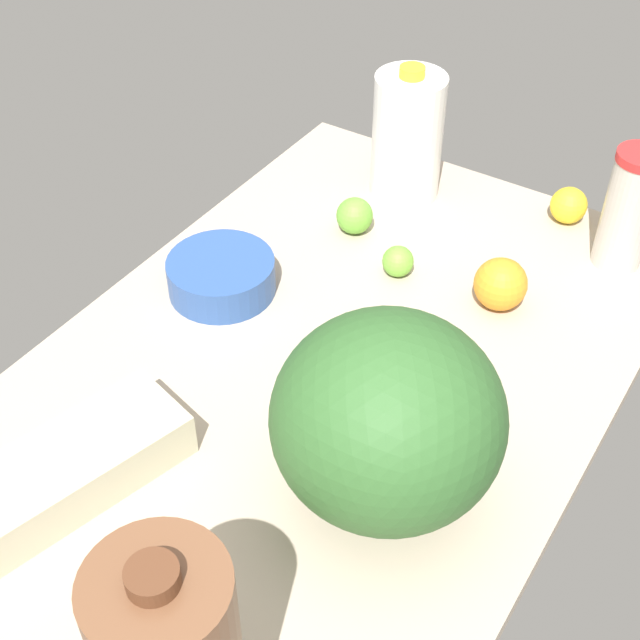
{
  "coord_description": "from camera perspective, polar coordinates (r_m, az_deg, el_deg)",
  "views": [
    {
      "loc": [
        -75.16,
        -48.33,
        93.04
      ],
      "look_at": [
        0.0,
        0.0,
        13.0
      ],
      "focal_mm": 50.0,
      "sensor_mm": 36.0,
      "label": 1
    }
  ],
  "objects": [
    {
      "name": "mixing_bowl",
      "position": [
        1.39,
        -6.33,
        2.83
      ],
      "size": [
        16.81,
        16.81,
        5.71
      ],
      "primitive_type": "cylinder",
      "color": "#2D5093",
      "rests_on": "countertop"
    },
    {
      "name": "watermelon",
      "position": [
        1.04,
        4.35,
        -6.37
      ],
      "size": [
        27.68,
        27.68,
        25.49
      ],
      "primitive_type": "ellipsoid",
      "color": "#305F2B",
      "rests_on": "countertop"
    },
    {
      "name": "lime_loose",
      "position": [
        1.42,
        5.01,
        3.77
      ],
      "size": [
        5.06,
        5.06,
        5.06
      ],
      "primitive_type": "sphere",
      "color": "#6EB638",
      "rests_on": "countertop"
    },
    {
      "name": "countertop",
      "position": [
        1.28,
        0.0,
        -3.84
      ],
      "size": [
        120.0,
        76.0,
        3.0
      ],
      "primitive_type": "cube",
      "color": "#B2A08C",
      "rests_on": "ground"
    },
    {
      "name": "tumbler_cup",
      "position": [
        1.48,
        19.16,
        6.71
      ],
      "size": [
        8.06,
        8.06,
        20.27
      ],
      "color": "beige",
      "rests_on": "countertop"
    },
    {
      "name": "orange_near_front",
      "position": [
        1.38,
        11.48,
        2.27
      ],
      "size": [
        8.19,
        8.19,
        8.19
      ],
      "primitive_type": "sphere",
      "color": "orange",
      "rests_on": "countertop"
    },
    {
      "name": "lemon_far_back",
      "position": [
        1.59,
        15.63,
        7.08
      ],
      "size": [
        6.31,
        6.31,
        6.31
      ],
      "primitive_type": "sphere",
      "color": "yellow",
      "rests_on": "countertop"
    },
    {
      "name": "milk_jug",
      "position": [
        1.57,
        5.61,
        11.6
      ],
      "size": [
        12.24,
        12.24,
        24.21
      ],
      "color": "white",
      "rests_on": "countertop"
    },
    {
      "name": "egg_carton",
      "position": [
        1.15,
        -16.51,
        -9.68
      ],
      "size": [
        35.45,
        19.95,
        6.46
      ],
      "primitive_type": "cube",
      "rotation": [
        0.0,
        0.0,
        -0.26
      ],
      "color": "beige",
      "rests_on": "countertop"
    },
    {
      "name": "lime_beside_bowl",
      "position": [
        1.51,
        2.23,
        6.69
      ],
      "size": [
        6.24,
        6.24,
        6.24
      ],
      "primitive_type": "sphere",
      "color": "#67B237",
      "rests_on": "countertop"
    }
  ]
}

